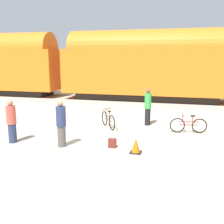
# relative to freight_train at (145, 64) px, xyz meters

# --- Properties ---
(ground_plane) EXTENTS (80.00, 80.00, 0.00)m
(ground_plane) POSITION_rel_freight_train_xyz_m (0.00, -10.91, -2.80)
(ground_plane) COLOR #B2A893
(freight_train) EXTENTS (40.27, 2.99, 5.34)m
(freight_train) POSITION_rel_freight_train_xyz_m (0.00, 0.00, 0.00)
(freight_train) COLOR black
(freight_train) RESTS_ON ground_plane
(rail_near) EXTENTS (52.27, 0.07, 0.01)m
(rail_near) POSITION_rel_freight_train_xyz_m (0.00, -0.72, -2.79)
(rail_near) COLOR #4C4238
(rail_near) RESTS_ON ground_plane
(rail_far) EXTENTS (52.27, 0.07, 0.01)m
(rail_far) POSITION_rel_freight_train_xyz_m (0.00, 0.72, -2.79)
(rail_far) COLOR #4C4238
(rail_far) RESTS_ON ground_plane
(bicycle_maroon) EXTENTS (1.61, 0.46, 0.82)m
(bicycle_maroon) POSITION_rel_freight_train_xyz_m (3.09, -8.65, -2.45)
(bicycle_maroon) COLOR black
(bicycle_maroon) RESTS_ON ground_plane
(bicycle_black) EXTENTS (1.04, 1.38, 0.87)m
(bicycle_black) POSITION_rel_freight_train_xyz_m (-0.58, -8.67, -2.43)
(bicycle_black) COLOR black
(bicycle_black) RESTS_ON ground_plane
(person_in_navy) EXTENTS (0.36, 0.36, 1.75)m
(person_in_navy) POSITION_rel_freight_train_xyz_m (-1.54, -11.71, -1.93)
(person_in_navy) COLOR #514C47
(person_in_navy) RESTS_ON ground_plane
(person_in_green) EXTENTS (0.33, 0.33, 1.81)m
(person_in_green) POSITION_rel_freight_train_xyz_m (1.17, -7.71, -1.88)
(person_in_green) COLOR black
(person_in_green) RESTS_ON ground_plane
(person_in_red) EXTENTS (0.37, 0.37, 1.68)m
(person_in_red) POSITION_rel_freight_train_xyz_m (-3.61, -11.75, -1.96)
(person_in_red) COLOR #283351
(person_in_red) RESTS_ON ground_plane
(backpack) EXTENTS (0.28, 0.20, 0.34)m
(backpack) POSITION_rel_freight_train_xyz_m (0.32, -11.35, -2.63)
(backpack) COLOR maroon
(backpack) RESTS_ON ground_plane
(traffic_cone) EXTENTS (0.40, 0.40, 0.55)m
(traffic_cone) POSITION_rel_freight_train_xyz_m (1.25, -11.68, -2.54)
(traffic_cone) COLOR black
(traffic_cone) RESTS_ON ground_plane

